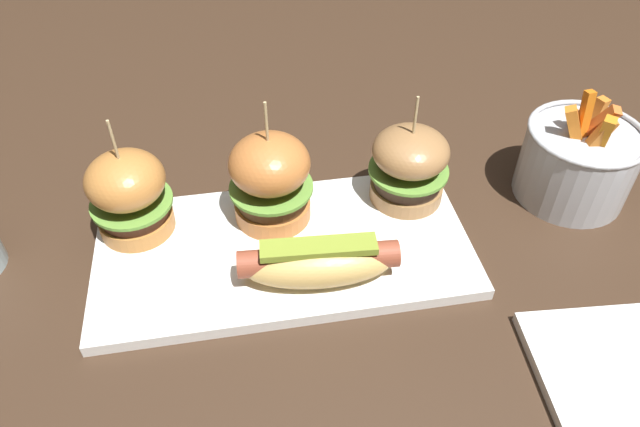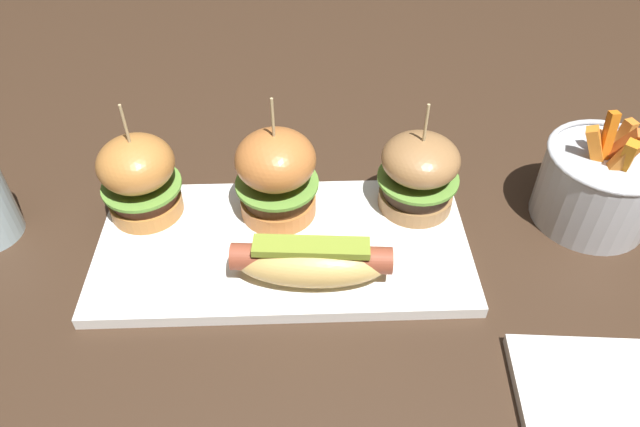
{
  "view_description": "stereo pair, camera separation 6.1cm",
  "coord_description": "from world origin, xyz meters",
  "px_view_note": "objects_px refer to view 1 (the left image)",
  "views": [
    {
      "loc": [
        -0.04,
        -0.44,
        0.47
      ],
      "look_at": [
        0.04,
        0.0,
        0.05
      ],
      "focal_mm": 32.77,
      "sensor_mm": 36.0,
      "label": 1
    },
    {
      "loc": [
        0.02,
        -0.45,
        0.47
      ],
      "look_at": [
        0.04,
        0.0,
        0.05
      ],
      "focal_mm": 32.77,
      "sensor_mm": 36.0,
      "label": 2
    }
  ],
  "objects_px": {
    "platter_main": "(284,249)",
    "hot_dog": "(319,261)",
    "slider_left": "(129,194)",
    "slider_right": "(409,165)",
    "fries_bucket": "(577,162)",
    "slider_center": "(271,179)"
  },
  "relations": [
    {
      "from": "hot_dog",
      "to": "fries_bucket",
      "type": "relative_size",
      "value": 1.16
    },
    {
      "from": "slider_left",
      "to": "slider_center",
      "type": "height_order",
      "value": "slider_center"
    },
    {
      "from": "hot_dog",
      "to": "fries_bucket",
      "type": "distance_m",
      "value": 0.34
    },
    {
      "from": "slider_center",
      "to": "hot_dog",
      "type": "bearing_deg",
      "value": -70.74
    },
    {
      "from": "hot_dog",
      "to": "slider_right",
      "type": "distance_m",
      "value": 0.16
    },
    {
      "from": "platter_main",
      "to": "slider_center",
      "type": "distance_m",
      "value": 0.08
    },
    {
      "from": "hot_dog",
      "to": "slider_right",
      "type": "bearing_deg",
      "value": 41.33
    },
    {
      "from": "platter_main",
      "to": "slider_center",
      "type": "bearing_deg",
      "value": 96.42
    },
    {
      "from": "platter_main",
      "to": "slider_right",
      "type": "xyz_separation_m",
      "value": [
        0.15,
        0.06,
        0.05
      ]
    },
    {
      "from": "platter_main",
      "to": "slider_left",
      "type": "xyz_separation_m",
      "value": [
        -0.16,
        0.05,
        0.06
      ]
    },
    {
      "from": "slider_left",
      "to": "slider_right",
      "type": "xyz_separation_m",
      "value": [
        0.31,
        0.0,
        -0.0
      ]
    },
    {
      "from": "platter_main",
      "to": "slider_center",
      "type": "height_order",
      "value": "slider_center"
    },
    {
      "from": "hot_dog",
      "to": "slider_center",
      "type": "distance_m",
      "value": 0.11
    },
    {
      "from": "hot_dog",
      "to": "slider_right",
      "type": "height_order",
      "value": "slider_right"
    },
    {
      "from": "platter_main",
      "to": "slider_center",
      "type": "xyz_separation_m",
      "value": [
        -0.01,
        0.05,
        0.06
      ]
    },
    {
      "from": "hot_dog",
      "to": "fries_bucket",
      "type": "xyz_separation_m",
      "value": [
        0.32,
        0.1,
        0.01
      ]
    },
    {
      "from": "hot_dog",
      "to": "slider_center",
      "type": "xyz_separation_m",
      "value": [
        -0.04,
        0.1,
        0.03
      ]
    },
    {
      "from": "platter_main",
      "to": "slider_left",
      "type": "distance_m",
      "value": 0.17
    },
    {
      "from": "platter_main",
      "to": "hot_dog",
      "type": "relative_size",
      "value": 2.48
    },
    {
      "from": "hot_dog",
      "to": "slider_right",
      "type": "xyz_separation_m",
      "value": [
        0.12,
        0.11,
        0.02
      ]
    },
    {
      "from": "slider_left",
      "to": "slider_center",
      "type": "bearing_deg",
      "value": -2.2
    },
    {
      "from": "platter_main",
      "to": "slider_right",
      "type": "bearing_deg",
      "value": 19.98
    }
  ]
}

